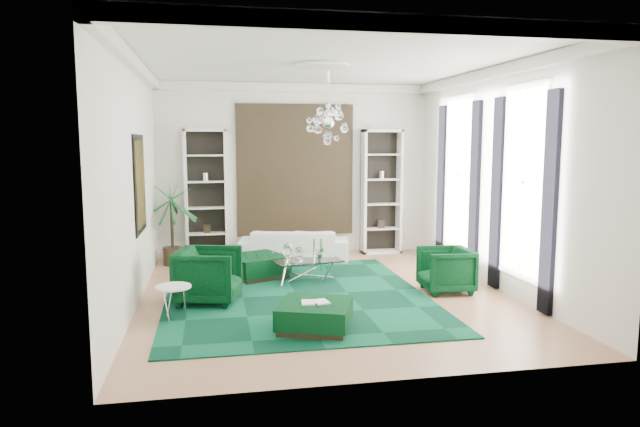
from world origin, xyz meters
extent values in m
cube|color=tan|center=(0.00, 0.00, -0.01)|extent=(6.00, 7.00, 0.02)
cube|color=white|center=(0.00, 0.00, 3.81)|extent=(6.00, 7.00, 0.02)
cube|color=white|center=(0.00, 3.51, 1.90)|extent=(6.00, 0.02, 3.80)
cube|color=white|center=(0.00, -3.51, 1.90)|extent=(6.00, 0.02, 3.80)
cube|color=white|center=(-3.01, 0.00, 1.90)|extent=(0.02, 7.00, 3.80)
cube|color=white|center=(3.01, 0.00, 1.90)|extent=(0.02, 7.00, 3.80)
cylinder|color=white|center=(0.00, 0.30, 3.77)|extent=(0.90, 0.90, 0.05)
cube|color=black|center=(0.00, 3.46, 1.90)|extent=(2.50, 0.06, 2.80)
cube|color=black|center=(-2.97, 0.60, 1.85)|extent=(0.04, 1.30, 1.60)
cube|color=white|center=(2.99, -0.90, 1.90)|extent=(0.03, 1.10, 2.90)
cube|color=black|center=(2.96, -1.68, 1.65)|extent=(0.07, 0.30, 3.25)
cube|color=black|center=(2.96, -0.12, 1.65)|extent=(0.07, 0.30, 3.25)
cube|color=white|center=(2.99, 1.50, 1.90)|extent=(0.03, 1.10, 2.90)
cube|color=black|center=(2.96, 0.72, 1.65)|extent=(0.07, 0.30, 3.25)
cube|color=black|center=(2.96, 2.28, 1.65)|extent=(0.07, 0.30, 3.25)
cube|color=black|center=(-0.50, 0.01, 0.01)|extent=(4.20, 5.00, 0.02)
imported|color=white|center=(-0.13, 2.82, 0.33)|extent=(2.42, 1.31, 0.67)
imported|color=black|center=(-1.91, -0.09, 0.44)|extent=(1.15, 1.13, 0.87)
imported|color=black|center=(2.03, -0.19, 0.38)|extent=(0.88, 0.86, 0.76)
cube|color=black|center=(-1.03, 1.41, 0.21)|extent=(1.25, 1.25, 0.42)
cube|color=black|center=(-0.49, -1.71, 0.19)|extent=(1.21, 1.21, 0.38)
cube|color=white|center=(-0.49, -1.71, 0.39)|extent=(0.38, 0.25, 0.03)
cylinder|color=white|center=(-2.40, -0.91, 0.24)|extent=(0.56, 0.56, 0.48)
imported|color=#1A622C|center=(0.09, 0.90, 0.52)|extent=(0.14, 0.13, 0.22)
camera|label=1|loc=(-1.82, -9.07, 2.55)|focal=32.00mm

